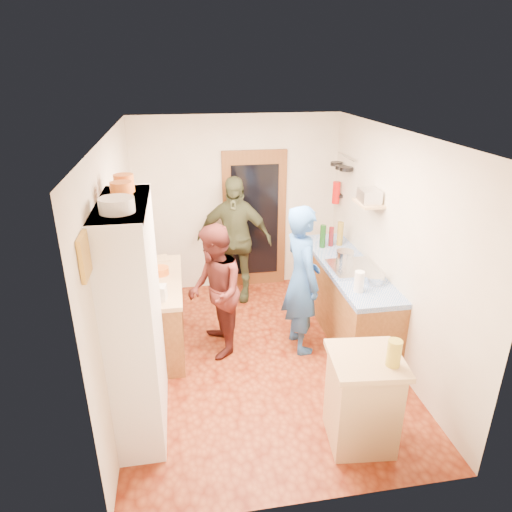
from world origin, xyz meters
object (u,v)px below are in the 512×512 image
object	(u,v)px
hutch_body	(135,320)
right_counter_base	(345,298)
person_left	(217,290)
island_base	(362,402)
person_hob	(305,280)
person_back	(235,239)

from	to	relation	value
hutch_body	right_counter_base	xyz separation A→B (m)	(2.50, 1.30, -0.68)
hutch_body	person_left	world-z (taller)	hutch_body
island_base	person_hob	bearing A→B (deg)	94.14
person_hob	right_counter_base	bearing A→B (deg)	-68.15
person_hob	island_base	bearing A→B (deg)	176.97
island_base	person_back	world-z (taller)	person_back
right_counter_base	person_left	bearing A→B (deg)	-171.91
hutch_body	person_hob	size ratio (longest dim) A/B	1.22
hutch_body	island_base	size ratio (longest dim) A/B	2.56
island_base	person_back	xyz separation A→B (m)	(-0.76, 3.00, 0.49)
hutch_body	person_left	size ratio (longest dim) A/B	1.38
hutch_body	right_counter_base	world-z (taller)	hutch_body
right_counter_base	island_base	distance (m)	2.01
person_left	person_hob	bearing A→B (deg)	79.94
person_back	person_left	bearing A→B (deg)	-88.81
island_base	person_hob	size ratio (longest dim) A/B	0.48
hutch_body	right_counter_base	distance (m)	2.90
person_left	person_back	xyz separation A→B (m)	(0.38, 1.31, 0.12)
hutch_body	island_base	xyz separation A→B (m)	(1.96, -0.63, -0.67)
person_left	person_back	bearing A→B (deg)	160.66
right_counter_base	island_base	size ratio (longest dim) A/B	2.56
hutch_body	person_hob	xyz separation A→B (m)	(1.84, 0.94, -0.20)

